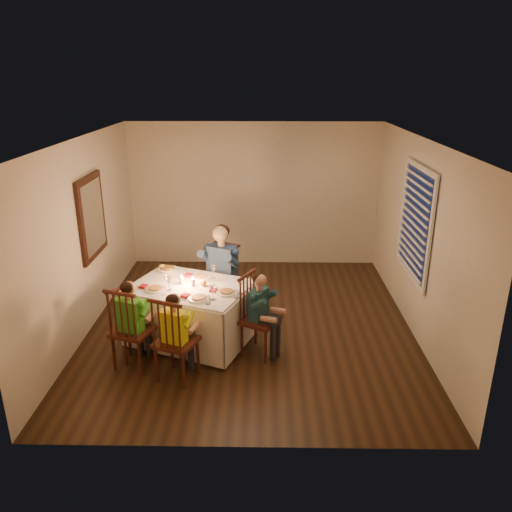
{
  "coord_description": "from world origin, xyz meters",
  "views": [
    {
      "loc": [
        0.19,
        -6.36,
        3.39
      ],
      "look_at": [
        0.08,
        0.15,
        0.99
      ],
      "focal_mm": 35.0,
      "sensor_mm": 36.0,
      "label": 1
    }
  ],
  "objects_px": {
    "dining_table": "(190,301)",
    "child_teal": "(260,353)",
    "child_green": "(136,365)",
    "child_yellow": "(179,377)",
    "chair_extra": "(131,356)",
    "chair_near_right": "(179,377)",
    "chair_near_left": "(136,365)",
    "adult": "(222,314)",
    "chair_end": "(260,353)",
    "serving_bowl": "(168,270)",
    "chair_adult": "(222,314)"
  },
  "relations": [
    {
      "from": "chair_adult",
      "to": "serving_bowl",
      "type": "xyz_separation_m",
      "value": [
        -0.72,
        -0.27,
        0.82
      ]
    },
    {
      "from": "child_yellow",
      "to": "child_green",
      "type": "bearing_deg",
      "value": -2.0
    },
    {
      "from": "dining_table",
      "to": "child_teal",
      "type": "distance_m",
      "value": 1.14
    },
    {
      "from": "chair_near_left",
      "to": "child_yellow",
      "type": "distance_m",
      "value": 0.62
    },
    {
      "from": "chair_adult",
      "to": "child_yellow",
      "type": "relative_size",
      "value": 0.98
    },
    {
      "from": "adult",
      "to": "chair_end",
      "type": "bearing_deg",
      "value": -37.99
    },
    {
      "from": "child_green",
      "to": "child_yellow",
      "type": "bearing_deg",
      "value": 175.31
    },
    {
      "from": "chair_end",
      "to": "child_yellow",
      "type": "height_order",
      "value": "child_yellow"
    },
    {
      "from": "child_yellow",
      "to": "chair_adult",
      "type": "bearing_deg",
      "value": -81.89
    },
    {
      "from": "chair_near_left",
      "to": "adult",
      "type": "relative_size",
      "value": 0.78
    },
    {
      "from": "chair_adult",
      "to": "serving_bowl",
      "type": "bearing_deg",
      "value": -135.13
    },
    {
      "from": "chair_extra",
      "to": "child_green",
      "type": "relative_size",
      "value": 0.8
    },
    {
      "from": "chair_near_right",
      "to": "child_green",
      "type": "relative_size",
      "value": 0.95
    },
    {
      "from": "serving_bowl",
      "to": "child_teal",
      "type": "bearing_deg",
      "value": -32.09
    },
    {
      "from": "chair_extra",
      "to": "child_green",
      "type": "distance_m",
      "value": 0.23
    },
    {
      "from": "chair_near_left",
      "to": "child_yellow",
      "type": "relative_size",
      "value": 0.98
    },
    {
      "from": "chair_extra",
      "to": "adult",
      "type": "relative_size",
      "value": 0.66
    },
    {
      "from": "chair_adult",
      "to": "chair_near_left",
      "type": "xyz_separation_m",
      "value": [
        -0.96,
        -1.4,
        0.0
      ]
    },
    {
      "from": "chair_near_right",
      "to": "chair_end",
      "type": "xyz_separation_m",
      "value": [
        0.96,
        0.56,
        0.0
      ]
    },
    {
      "from": "adult",
      "to": "chair_extra",
      "type": "bearing_deg",
      "value": -107.63
    },
    {
      "from": "chair_extra",
      "to": "child_green",
      "type": "bearing_deg",
      "value": -110.0
    },
    {
      "from": "dining_table",
      "to": "chair_adult",
      "type": "relative_size",
      "value": 1.68
    },
    {
      "from": "chair_end",
      "to": "child_green",
      "type": "height_order",
      "value": "child_green"
    },
    {
      "from": "chair_near_left",
      "to": "adult",
      "type": "distance_m",
      "value": 1.69
    },
    {
      "from": "child_green",
      "to": "child_yellow",
      "type": "distance_m",
      "value": 0.62
    },
    {
      "from": "chair_near_right",
      "to": "chair_extra",
      "type": "bearing_deg",
      "value": -12.33
    },
    {
      "from": "chair_extra",
      "to": "serving_bowl",
      "type": "xyz_separation_m",
      "value": [
        0.34,
        0.92,
        0.82
      ]
    },
    {
      "from": "dining_table",
      "to": "serving_bowl",
      "type": "height_order",
      "value": "serving_bowl"
    },
    {
      "from": "dining_table",
      "to": "chair_near_right",
      "type": "bearing_deg",
      "value": -71.09
    },
    {
      "from": "child_yellow",
      "to": "serving_bowl",
      "type": "distance_m",
      "value": 1.63
    },
    {
      "from": "chair_adult",
      "to": "chair_end",
      "type": "relative_size",
      "value": 1.0
    },
    {
      "from": "child_green",
      "to": "dining_table",
      "type": "bearing_deg",
      "value": -113.67
    },
    {
      "from": "chair_extra",
      "to": "child_teal",
      "type": "distance_m",
      "value": 1.64
    },
    {
      "from": "chair_extra",
      "to": "child_green",
      "type": "xyz_separation_m",
      "value": [
        0.11,
        -0.21,
        0.0
      ]
    },
    {
      "from": "chair_extra",
      "to": "adult",
      "type": "xyz_separation_m",
      "value": [
        1.06,
        1.19,
        0.0
      ]
    },
    {
      "from": "chair_near_right",
      "to": "child_teal",
      "type": "distance_m",
      "value": 1.11
    },
    {
      "from": "dining_table",
      "to": "child_green",
      "type": "distance_m",
      "value": 1.06
    },
    {
      "from": "chair_end",
      "to": "child_teal",
      "type": "height_order",
      "value": "child_teal"
    },
    {
      "from": "chair_adult",
      "to": "child_green",
      "type": "relative_size",
      "value": 0.95
    },
    {
      "from": "adult",
      "to": "serving_bowl",
      "type": "relative_size",
      "value": 5.92
    },
    {
      "from": "chair_end",
      "to": "serving_bowl",
      "type": "relative_size",
      "value": 4.6
    },
    {
      "from": "dining_table",
      "to": "child_yellow",
      "type": "distance_m",
      "value": 1.07
    },
    {
      "from": "chair_end",
      "to": "child_green",
      "type": "xyz_separation_m",
      "value": [
        -1.53,
        -0.31,
        0.0
      ]
    },
    {
      "from": "chair_near_left",
      "to": "chair_near_right",
      "type": "relative_size",
      "value": 1.0
    },
    {
      "from": "child_teal",
      "to": "serving_bowl",
      "type": "height_order",
      "value": "serving_bowl"
    },
    {
      "from": "child_teal",
      "to": "chair_adult",
      "type": "bearing_deg",
      "value": 55.65
    },
    {
      "from": "adult",
      "to": "chair_near_left",
      "type": "bearing_deg",
      "value": -100.24
    },
    {
      "from": "child_yellow",
      "to": "child_teal",
      "type": "height_order",
      "value": "child_teal"
    },
    {
      "from": "chair_near_right",
      "to": "chair_near_left",
      "type": "bearing_deg",
      "value": -2.0
    },
    {
      "from": "chair_near_right",
      "to": "chair_extra",
      "type": "xyz_separation_m",
      "value": [
        -0.67,
        0.45,
        0.0
      ]
    }
  ]
}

